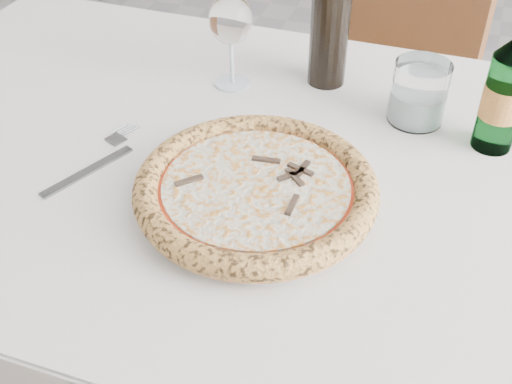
% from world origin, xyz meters
% --- Properties ---
extents(dining_table, '(1.44, 0.85, 0.76)m').
position_xyz_m(dining_table, '(0.17, 0.12, 0.67)').
color(dining_table, brown).
rests_on(dining_table, floor).
extents(chair_far, '(0.49, 0.49, 0.93)m').
position_xyz_m(chair_far, '(0.23, 0.95, 0.53)').
color(chair_far, brown).
rests_on(chair_far, floor).
extents(plate, '(0.30, 0.30, 0.02)m').
position_xyz_m(plate, '(0.17, 0.02, 0.76)').
color(plate, white).
rests_on(plate, dining_table).
extents(pizza, '(0.33, 0.33, 0.03)m').
position_xyz_m(pizza, '(0.17, 0.02, 0.78)').
color(pizza, '#E29355').
rests_on(pizza, plate).
extents(fork, '(0.07, 0.22, 0.00)m').
position_xyz_m(fork, '(-0.08, 0.03, 0.76)').
color(fork, slate).
rests_on(fork, dining_table).
extents(wine_glass, '(0.07, 0.07, 0.16)m').
position_xyz_m(wine_glass, '(0.03, 0.31, 0.87)').
color(wine_glass, silver).
rests_on(wine_glass, dining_table).
extents(tumbler, '(0.09, 0.09, 0.10)m').
position_xyz_m(tumbler, '(0.34, 0.30, 0.80)').
color(tumbler, white).
rests_on(tumbler, dining_table).
extents(beer_bottle, '(0.06, 0.06, 0.23)m').
position_xyz_m(beer_bottle, '(0.46, 0.26, 0.85)').
color(beer_bottle, '#38804A').
rests_on(beer_bottle, dining_table).
extents(wine_bottle, '(0.07, 0.07, 0.27)m').
position_xyz_m(wine_bottle, '(0.18, 0.37, 0.87)').
color(wine_bottle, black).
rests_on(wine_bottle, dining_table).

